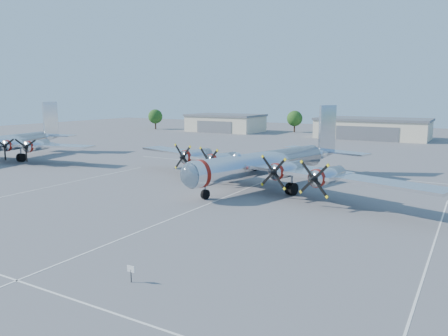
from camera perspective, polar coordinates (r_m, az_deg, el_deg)
The scene contains 9 objects.
ground at distance 46.31m, azimuth -2.40°, elevation -4.85°, with size 260.00×260.00×0.00m, color #545457.
parking_lines at distance 44.90m, azimuth -3.61°, elevation -5.32°, with size 60.00×50.08×0.01m.
hangar_west at distance 138.57m, azimuth 0.20°, elevation 5.93°, with size 22.60×14.60×5.40m.
hangar_center at distance 122.45m, azimuth 18.82°, elevation 4.94°, with size 28.60×14.60×5.40m.
tree_far_west at distance 149.44m, azimuth -8.96°, elevation 6.66°, with size 4.80×4.80×6.64m.
tree_west at distance 137.10m, azimuth 9.21°, elevation 6.40°, with size 4.80×4.80×6.64m.
main_bomber_b29 at distance 56.20m, azimuth 5.72°, elevation -2.31°, with size 45.27×30.97×10.01m, color silver, non-canonical shape.
bomber_west at distance 87.95m, azimuth -26.27°, elevation 1.05°, with size 38.20×27.05×10.09m, color silver, non-canonical shape.
info_placard at distance 28.34m, azimuth -12.07°, elevation -12.98°, with size 0.57×0.06×1.08m.
Camera 1 is at (24.24, -37.74, 11.53)m, focal length 35.00 mm.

